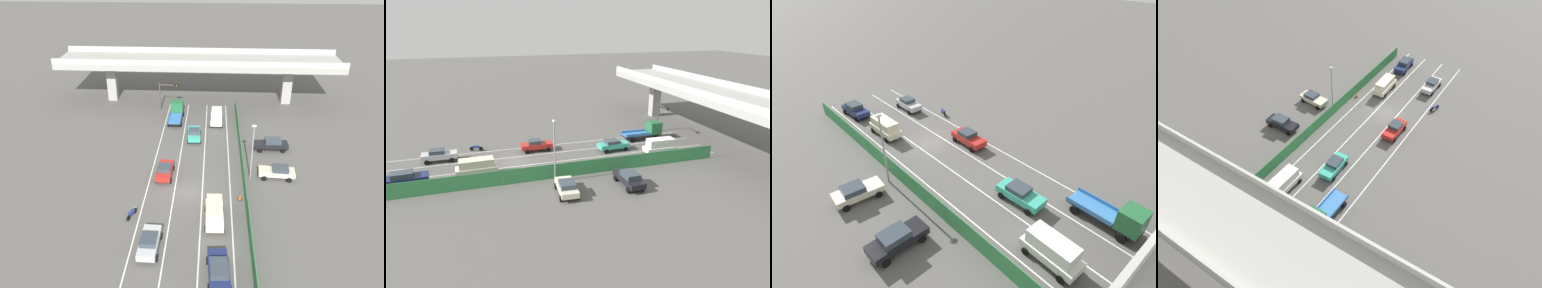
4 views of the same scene
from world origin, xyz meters
The scene contains 20 objects.
ground_plane centered at (0.00, 0.00, 0.00)m, with size 300.00×300.00×0.00m, color #565451.
lane_line_left_edge centered at (-4.91, 4.38, 0.00)m, with size 0.14×44.75×0.01m, color silver.
lane_line_mid_left centered at (-1.64, 4.38, 0.00)m, with size 0.14×44.75×0.01m, color silver.
lane_line_mid_right centered at (1.64, 4.38, 0.00)m, with size 0.14×44.75×0.01m, color silver.
lane_line_right_edge centered at (4.91, 4.38, 0.00)m, with size 0.14×44.75×0.01m, color silver.
elevated_overpass centered at (0.00, 28.75, 7.01)m, with size 48.85×8.70×8.65m.
green_fence centered at (6.55, 4.38, 0.90)m, with size 0.10×40.85×1.79m.
car_sedan_red centered at (-3.13, 3.15, 0.90)m, with size 2.05×4.37×1.64m.
car_taxi_teal centered at (-0.01, 13.54, 0.88)m, with size 2.16×4.43×1.57m.
car_van_cream centered at (3.06, -5.12, 1.20)m, with size 2.13×4.85×2.11m.
car_sedan_silver centered at (-3.08, -9.64, 0.90)m, with size 2.03×4.46×1.64m.
car_sedan_navy centered at (3.45, -12.78, 0.93)m, with size 2.24×4.77×1.68m.
car_van_white centered at (3.27, 19.13, 1.26)m, with size 2.12×4.50×2.23m.
flatbed_truck_blue centered at (-3.27, 20.84, 1.34)m, with size 2.28×6.00×2.62m.
motorcycle centered at (-5.73, -4.89, 0.46)m, with size 0.87×1.86×0.93m.
parked_sedan_cream centered at (10.78, 3.69, 0.88)m, with size 4.52×2.30×1.58m.
parked_sedan_dark centered at (10.92, 10.82, 0.94)m, with size 4.73×2.11×1.70m.
traffic_light centered at (-5.15, 24.01, 3.51)m, with size 3.49×0.64×4.88m.
street_lamp centered at (7.44, 3.27, 4.43)m, with size 0.60×0.36×7.32m.
traffic_cone centered at (5.94, -1.15, 0.32)m, with size 0.47×0.47×0.68m.
Camera 1 is at (2.49, -36.94, 26.21)m, focal length 35.94 mm.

